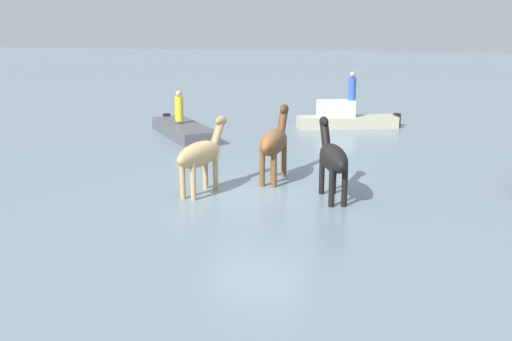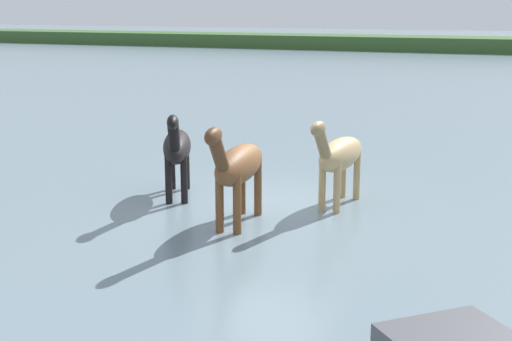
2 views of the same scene
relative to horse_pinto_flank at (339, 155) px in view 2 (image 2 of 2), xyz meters
The scene contains 5 objects.
ground_plane 1.75m from the horse_pinto_flank, 156.63° to the right, with size 208.13×208.13×0.00m, color slate.
distant_shoreline 50.37m from the horse_pinto_flank, 91.49° to the left, with size 187.32×6.00×2.40m, color #395B2C.
horse_pinto_flank is the anchor object (origin of this frame).
horse_chestnut_trailing 2.30m from the horse_pinto_flank, 126.09° to the right, with size 0.72×2.54×1.97m.
horse_dun_straggler 3.29m from the horse_pinto_flank, 169.75° to the right, with size 1.37×2.35×1.89m.
Camera 2 is at (4.76, -12.48, 3.86)m, focal length 49.48 mm.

